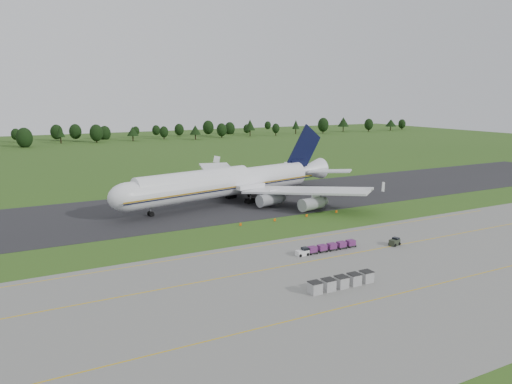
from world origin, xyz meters
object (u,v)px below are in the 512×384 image
uld_row (341,282)px  edge_markers (291,218)px  aircraft (228,182)px  baggage_train (326,248)px  utility_cart (394,242)px

uld_row → edge_markers: 42.56m
aircraft → baggage_train: bearing=-92.2°
baggage_train → uld_row: size_ratio=1.14×
aircraft → utility_cart: bearing=-76.5°
utility_cart → uld_row: uld_row is taller
utility_cart → uld_row: 25.40m
aircraft → edge_markers: 24.09m
baggage_train → utility_cart: bearing=-13.1°
edge_markers → uld_row: bearing=-111.9°
edge_markers → aircraft: bearing=104.0°
baggage_train → uld_row: 17.63m
utility_cart → uld_row: size_ratio=0.21×
utility_cart → edge_markers: bearing=103.1°
aircraft → uld_row: aircraft is taller
aircraft → uld_row: (-10.22, -62.27, -4.74)m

